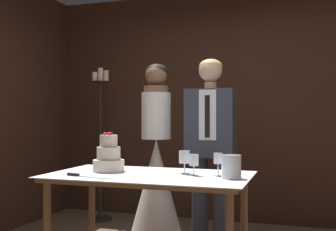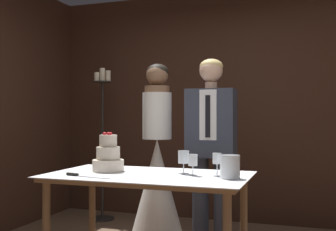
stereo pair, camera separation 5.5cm
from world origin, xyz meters
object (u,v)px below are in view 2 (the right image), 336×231
cake_table (148,186)px  wine_glass_middle (184,158)px  tiered_cake (108,157)px  cake_knife (79,175)px  hurricane_candle (230,167)px  wine_glass_far (217,160)px  candle_stand (102,143)px  wine_glass_near (193,161)px  groom (211,140)px  bride (157,176)px

cake_table → wine_glass_middle: wine_glass_middle is taller
tiered_cake → cake_table: bearing=-7.2°
cake_knife → tiered_cake: bearing=88.2°
hurricane_candle → wine_glass_far: bearing=144.2°
wine_glass_far → candle_stand: size_ratio=0.09×
cake_table → wine_glass_far: 0.55m
cake_knife → wine_glass_far: bearing=29.7°
wine_glass_near → groom: bearing=94.5°
wine_glass_far → bride: bride is taller
cake_table → groom: 0.98m
bride → groom: (0.53, -0.00, 0.36)m
tiered_cake → bride: size_ratio=0.18×
cake_knife → wine_glass_middle: size_ratio=2.23×
tiered_cake → wine_glass_far: (0.85, 0.01, 0.01)m
tiered_cake → wine_glass_far: tiered_cake is taller
wine_glass_far → hurricane_candle: 0.14m
hurricane_candle → cake_knife: bearing=-166.5°
bride → groom: 0.64m
wine_glass_far → groom: (-0.24, 0.84, 0.09)m
wine_glass_far → groom: bearing=105.8°
cake_table → bride: bearing=106.4°
groom → candle_stand: (-1.45, 0.64, -0.09)m
hurricane_candle → groom: bearing=110.6°
wine_glass_near → candle_stand: bearing=135.3°
candle_stand → wine_glass_middle: bearing=-45.1°
tiered_cake → hurricane_candle: size_ratio=1.89×
wine_glass_near → hurricane_candle: (0.28, -0.05, -0.03)m
tiered_cake → wine_glass_middle: (0.59, 0.06, 0.01)m
cake_table → tiered_cake: size_ratio=4.87×
wine_glass_near → groom: (-0.07, 0.87, 0.10)m
cake_table → candle_stand: bearing=127.7°
wine_glass_near → groom: groom is taller
cake_knife → wine_glass_near: size_ratio=2.49×
cake_knife → wine_glass_far: size_ratio=2.32×
wine_glass_far → candle_stand: candle_stand is taller
cake_table → bride: (-0.26, 0.90, -0.07)m
wine_glass_far → groom: size_ratio=0.09×
wine_glass_middle → groom: (0.02, 0.79, 0.09)m
hurricane_candle → groom: size_ratio=0.09×
groom → candle_stand: bearing=156.2°
tiered_cake → groom: groom is taller
cake_knife → groom: bearing=69.9°
tiered_cake → wine_glass_middle: tiered_cake is taller
cake_table → hurricane_candle: 0.63m
wine_glass_far → groom: groom is taller
groom → wine_glass_near: bearing=-85.5°
cake_knife → bride: bride is taller
hurricane_candle → candle_stand: size_ratio=0.09×
wine_glass_near → hurricane_candle: size_ratio=0.96×
cake_knife → hurricane_candle: (1.03, 0.25, 0.07)m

